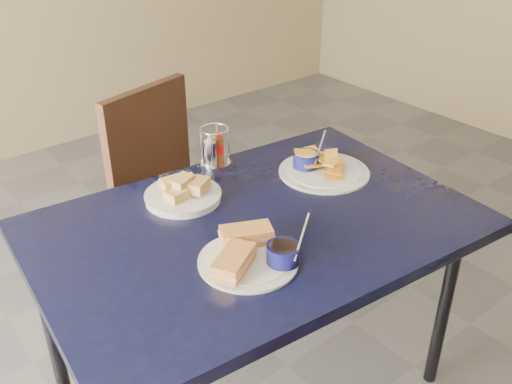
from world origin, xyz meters
TOP-DOWN VIEW (x-y plane):
  - dining_table at (0.19, -0.04)m, footprint 1.35×0.97m
  - chair_far at (0.33, 0.67)m, footprint 0.53×0.52m
  - sandwich_plate at (0.06, -0.18)m, footprint 0.30×0.27m
  - plantain_plate at (0.56, 0.07)m, footprint 0.31×0.31m
  - bread_basket at (0.09, 0.20)m, footprint 0.24×0.24m
  - condiment_caddy at (0.31, 0.35)m, footprint 0.11×0.11m

SIDE VIEW (x-z plane):
  - chair_far at x=0.33m, z-range 0.07..0.99m
  - dining_table at x=0.19m, z-range 0.31..1.06m
  - plantain_plate at x=0.56m, z-range 0.71..0.83m
  - sandwich_plate at x=0.06m, z-range 0.72..0.83m
  - bread_basket at x=0.09m, z-range 0.73..0.81m
  - condiment_caddy at x=0.31m, z-range 0.74..0.87m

